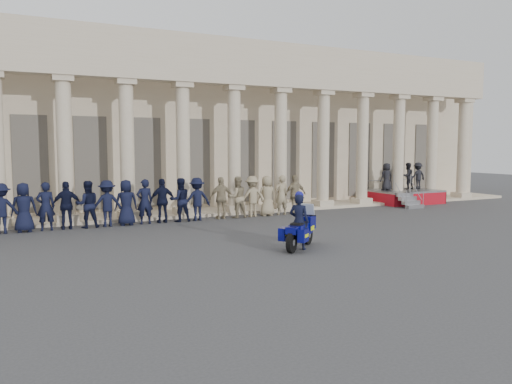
% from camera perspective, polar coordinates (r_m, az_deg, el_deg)
% --- Properties ---
extents(ground, '(90.00, 90.00, 0.00)m').
position_cam_1_polar(ground, '(17.18, 4.11, -5.99)').
color(ground, '#39393B').
rests_on(ground, ground).
extents(building, '(40.00, 12.50, 9.00)m').
position_cam_1_polar(building, '(30.55, -9.84, 7.37)').
color(building, '#C1AE90').
rests_on(building, ground).
extents(officer_rank, '(17.19, 0.74, 1.94)m').
position_cam_1_polar(officer_rank, '(21.86, -14.05, -1.15)').
color(officer_rank, black).
rests_on(officer_rank, ground).
extents(reviewing_stand, '(3.87, 3.81, 2.38)m').
position_cam_1_polar(reviewing_stand, '(30.78, 16.72, 1.07)').
color(reviewing_stand, gray).
rests_on(reviewing_stand, ground).
extents(motorcycle, '(1.82, 1.62, 1.41)m').
position_cam_1_polar(motorcycle, '(16.43, 5.07, -4.35)').
color(motorcycle, black).
rests_on(motorcycle, ground).
extents(rider, '(0.75, 0.79, 1.90)m').
position_cam_1_polar(rider, '(16.26, 4.95, -3.27)').
color(rider, black).
rests_on(rider, ground).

